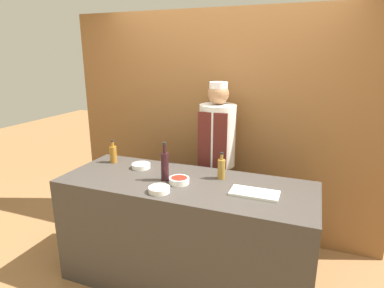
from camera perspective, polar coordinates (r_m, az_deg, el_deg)
name	(u,v)px	position (r m, az deg, el deg)	size (l,w,h in m)	color
ground_plane	(186,279)	(3.14, -1.14, -22.88)	(14.00, 14.00, 0.00)	olive
cabinet_wall	(221,126)	(3.52, 5.22, 3.23)	(3.41, 0.18, 2.40)	brown
counter	(185,233)	(2.87, -1.19, -15.47)	(2.10, 0.79, 0.95)	#3D3833
sauce_bowl_white	(141,166)	(2.99, -9.03, -3.82)	(0.17, 0.17, 0.04)	white
sauce_bowl_brown	(159,189)	(2.47, -5.85, -8.01)	(0.16, 0.16, 0.04)	white
sauce_bowl_red	(179,180)	(2.61, -2.30, -6.45)	(0.16, 0.16, 0.05)	white
cutting_board	(254,193)	(2.47, 11.05, -8.57)	(0.36, 0.18, 0.02)	white
bottle_amber	(113,154)	(3.17, -13.83, -1.70)	(0.07, 0.07, 0.22)	#9E661E
bottle_vinegar	(221,168)	(2.70, 5.25, -4.35)	(0.06, 0.06, 0.23)	olive
bottle_wine	(165,166)	(2.65, -4.86, -3.86)	(0.07, 0.07, 0.33)	black
chef_center	(217,160)	(3.25, 4.43, -2.89)	(0.36, 0.36, 1.70)	#28282D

